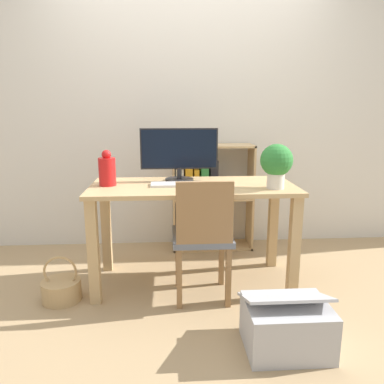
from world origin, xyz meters
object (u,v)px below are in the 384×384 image
Objects in this scene: potted_plant at (276,163)px; basket at (62,289)px; storage_box at (286,325)px; bookshelf at (200,194)px; keyboard at (176,184)px; vase at (107,170)px; monitor at (179,152)px; chair at (203,235)px.

basket is at bearing -177.36° from potted_plant.
potted_plant is 1.05m from storage_box.
basket is 0.71× the size of storage_box.
keyboard is at bearing -107.84° from bookshelf.
vase reaches higher than storage_box.
vase is 1.07m from bookshelf.
monitor is 1.79× the size of basket.
monitor is at bearing -110.57° from bookshelf.
basket is (-0.31, -0.24, -0.78)m from vase.
potted_plant is at bearing 81.66° from storage_box.
vase is (-0.52, -0.15, -0.11)m from monitor.
chair is (-0.51, -0.12, -0.46)m from potted_plant.
keyboard is 0.42× the size of chair.
storage_box is (1.07, -0.85, -0.73)m from vase.
potted_plant is (1.17, -0.17, 0.07)m from vase.
vase is at bearing -163.95° from monitor.
potted_plant reaches higher than vase.
potted_plant is 0.32× the size of bookshelf.
bookshelf is at bearing 42.25° from basket.
potted_plant reaches higher than basket.
basket is (-0.97, 0.06, -0.39)m from chair.
basket is at bearing -137.75° from bookshelf.
bookshelf reaches higher than keyboard.
monitor is at bearing 25.13° from basket.
chair is 1.00m from bookshelf.
chair reaches higher than storage_box.
vase is 0.78× the size of basket.
chair is 1.05m from basket.
chair is at bearing 126.46° from storage_box.
vase is (-0.49, 0.03, 0.10)m from keyboard.
storage_box is (0.58, -0.82, -0.62)m from keyboard.
monitor reaches higher than storage_box.
vase is 1.55m from storage_box.
storage_box is at bearing -23.93° from basket.
chair is (0.17, -0.26, -0.29)m from keyboard.
potted_plant is 0.94× the size of basket.
potted_plant is 1.71m from basket.
potted_plant is at bearing 2.64° from basket.
basket is at bearing -165.46° from keyboard.
bookshelf is at bearing 102.50° from storage_box.
storage_box is (0.55, -1.00, -0.84)m from monitor.
storage_box is at bearing -61.15° from monitor.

